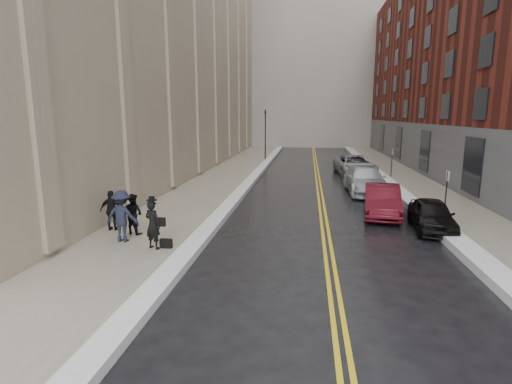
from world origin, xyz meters
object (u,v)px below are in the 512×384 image
(pedestrian_main, at_px, (153,225))
(pedestrian_b, at_px, (122,216))
(car_black, at_px, (432,215))
(car_silver_near, at_px, (365,180))
(pedestrian_a, at_px, (133,214))
(car_maroon, at_px, (382,201))
(car_silver_far, at_px, (355,165))
(pedestrian_c, at_px, (112,210))

(pedestrian_main, xyz_separation_m, pedestrian_b, (-1.40, 0.63, 0.09))
(car_black, xyz_separation_m, pedestrian_main, (-10.26, -4.09, 0.36))
(car_silver_near, distance_m, pedestrian_main, 14.79)
(pedestrian_main, distance_m, pedestrian_a, 2.11)
(car_black, height_order, car_maroon, car_maroon)
(car_black, distance_m, pedestrian_a, 11.95)
(car_silver_far, bearing_deg, pedestrian_b, -125.16)
(car_black, bearing_deg, pedestrian_c, -165.85)
(car_silver_near, relative_size, pedestrian_main, 3.20)
(car_black, relative_size, pedestrian_b, 2.00)
(car_silver_near, distance_m, pedestrian_b, 15.18)
(pedestrian_b, bearing_deg, pedestrian_main, 157.54)
(car_silver_far, distance_m, pedestrian_b, 21.29)
(pedestrian_a, xyz_separation_m, pedestrian_c, (-1.05, 0.37, 0.01))
(pedestrian_c, bearing_deg, car_silver_far, -128.65)
(car_silver_near, relative_size, pedestrian_c, 3.38)
(pedestrian_main, bearing_deg, pedestrian_a, -26.55)
(pedestrian_main, distance_m, pedestrian_b, 1.54)
(pedestrian_a, bearing_deg, car_maroon, -137.71)
(car_maroon, distance_m, pedestrian_b, 11.54)
(car_maroon, distance_m, car_silver_near, 5.73)
(car_maroon, bearing_deg, pedestrian_c, -151.68)
(car_maroon, height_order, car_silver_near, car_silver_near)
(car_black, bearing_deg, pedestrian_main, -153.75)
(car_silver_near, distance_m, pedestrian_c, 14.99)
(car_maroon, xyz_separation_m, pedestrian_c, (-11.12, -4.32, 0.22))
(car_silver_far, xyz_separation_m, pedestrian_b, (-10.25, -18.65, 0.30))
(car_black, bearing_deg, car_maroon, 130.95)
(car_silver_near, relative_size, pedestrian_a, 3.44)
(car_maroon, bearing_deg, car_silver_far, 96.23)
(pedestrian_b, bearing_deg, car_silver_near, -129.89)
(car_maroon, height_order, pedestrian_a, pedestrian_a)
(pedestrian_a, relative_size, pedestrian_c, 0.98)
(pedestrian_a, height_order, pedestrian_c, pedestrian_c)
(pedestrian_main, xyz_separation_m, pedestrian_a, (-1.41, 1.56, -0.06))
(car_black, xyz_separation_m, car_silver_far, (-1.41, 15.19, 0.15))
(car_silver_near, bearing_deg, pedestrian_main, -127.92)
(car_black, xyz_separation_m, car_maroon, (-1.60, 2.17, 0.09))
(car_silver_near, bearing_deg, car_black, -80.60)
(pedestrian_b, relative_size, pedestrian_c, 1.17)
(car_maroon, distance_m, pedestrian_a, 11.11)
(pedestrian_a, bearing_deg, car_silver_near, -116.71)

